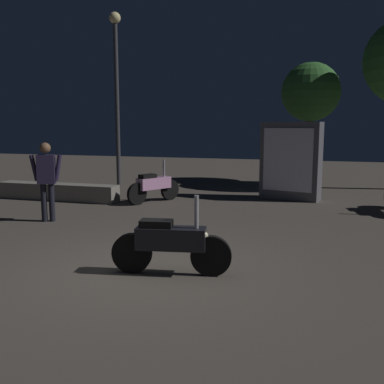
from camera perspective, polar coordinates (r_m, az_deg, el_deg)
The scene contains 8 objects.
ground_plane at distance 6.44m, azimuth -6.58°, elevation -9.90°, with size 40.00×40.00×0.00m, color #4C443D.
motorcycle_black_foreground at distance 6.11m, azimuth -2.76°, elevation -6.59°, with size 1.65×0.46×1.11m.
motorcycle_pink_parked_right at distance 11.69m, azimuth -4.94°, elevation 0.80°, with size 0.92×1.49×1.11m.
person_rider_beside at distance 9.78m, azimuth -18.18°, elevation 2.11°, with size 0.64×0.37×1.67m.
streetlamp_near at distance 14.70m, azimuth -9.68°, elevation 14.06°, with size 0.36×0.36×5.48m.
tree_left_bg at distance 16.02m, azimuth 14.99°, elevation 12.19°, with size 1.99×1.99×4.12m.
kiosk_billboard at distance 12.36m, azimuth 12.54°, elevation 3.92°, with size 1.67×0.86×2.10m.
planter_wall_low at distance 12.57m, azimuth -16.84°, elevation 0.03°, with size 3.45×0.50×0.45m.
Camera 1 is at (2.44, -5.60, 2.06)m, focal length 41.54 mm.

